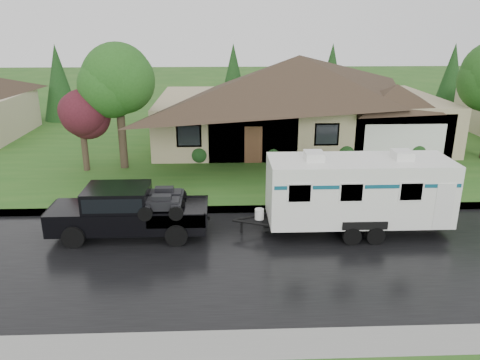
% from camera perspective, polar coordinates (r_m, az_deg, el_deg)
% --- Properties ---
extents(ground, '(140.00, 140.00, 0.00)m').
position_cam_1_polar(ground, '(18.47, 7.35, -6.31)').
color(ground, '#26581B').
rests_on(ground, ground).
extents(road, '(140.00, 8.00, 0.01)m').
position_cam_1_polar(road, '(16.71, 8.47, -9.20)').
color(road, black).
rests_on(road, ground).
extents(curb, '(140.00, 0.50, 0.15)m').
position_cam_1_polar(curb, '(20.48, 6.35, -3.46)').
color(curb, gray).
rests_on(curb, ground).
extents(lawn, '(140.00, 26.00, 0.15)m').
position_cam_1_polar(lawn, '(32.55, 3.09, 5.06)').
color(lawn, '#26581B').
rests_on(lawn, ground).
extents(house_main, '(19.44, 10.80, 6.90)m').
position_cam_1_polar(house_main, '(31.06, 7.70, 10.86)').
color(house_main, tan).
rests_on(house_main, lawn).
extents(tree_left_green, '(3.93, 3.93, 6.50)m').
position_cam_1_polar(tree_left_green, '(25.65, -14.66, 11.20)').
color(tree_left_green, '#382B1E').
rests_on(tree_left_green, lawn).
extents(tree_red, '(2.57, 2.57, 4.26)m').
position_cam_1_polar(tree_red, '(25.96, -18.79, 7.38)').
color(tree_red, '#382B1E').
rests_on(tree_red, lawn).
extents(shrub_row, '(13.60, 1.00, 1.00)m').
position_cam_1_polar(shrub_row, '(27.21, 8.41, 3.38)').
color(shrub_row, '#143814').
rests_on(shrub_row, lawn).
extents(pickup_truck, '(5.84, 2.22, 1.95)m').
position_cam_1_polar(pickup_truck, '(18.19, -13.73, -3.54)').
color(pickup_truck, black).
rests_on(pickup_truck, ground).
extents(travel_trailer, '(7.21, 2.53, 3.23)m').
position_cam_1_polar(travel_trailer, '(18.32, 14.18, -1.17)').
color(travel_trailer, white).
rests_on(travel_trailer, ground).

